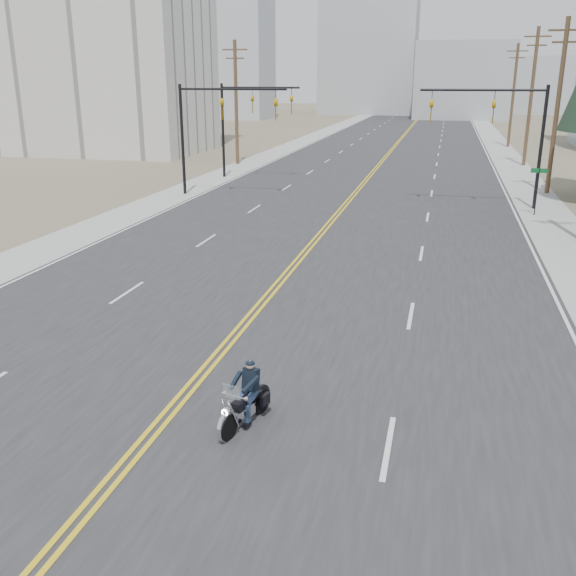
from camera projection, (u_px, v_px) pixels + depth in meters
The scene contains 18 objects.
ground_plane at pixel (66, 537), 10.72m from camera, with size 400.00×400.00×0.00m, color #776D56.
road at pixel (396, 144), 75.39m from camera, with size 20.00×200.00×0.01m, color #303033.
sidewalk_left at pixel (301, 142), 77.97m from camera, with size 3.00×200.00×0.01m, color #A5A5A0.
sidewalk_right at pixel (499, 147), 72.81m from camera, with size 3.00×200.00×0.01m, color #A5A5A0.
traffic_mast_left at pixel (211, 118), 40.76m from camera, with size 7.10×0.26×7.00m.
traffic_mast_right at pixel (506, 122), 36.74m from camera, with size 7.10×0.26×7.00m.
traffic_mast_far at pixel (244, 113), 48.25m from camera, with size 6.10×0.26×7.00m.
street_sign at pixel (538, 183), 35.45m from camera, with size 0.90×0.06×2.62m.
utility_pole_c at pixel (558, 105), 41.25m from camera, with size 2.20×0.30×11.00m.
utility_pole_d at pixel (531, 95), 55.03m from camera, with size 2.20×0.30×11.50m.
utility_pole_e at pixel (513, 94), 70.81m from camera, with size 2.20×0.30×11.00m.
utility_pole_left at pixel (236, 101), 56.17m from camera, with size 2.20×0.30×10.50m.
haze_bldg_a at pixel (232, 59), 121.40m from camera, with size 14.00×12.00×22.00m, color #B7BCC6.
haze_bldg_b at pixel (463, 81), 122.24m from camera, with size 18.00×14.00×14.00m, color #ADB2B7.
haze_bldg_d at pixel (369, 52), 138.72m from camera, with size 20.00×15.00×26.00m, color #ADB2B7.
haze_bldg_e at pixel (540, 85), 141.84m from camera, with size 14.00×14.00×12.00m, color #B7BCC6.
haze_bldg_f at pixel (189, 76), 139.55m from camera, with size 12.00×12.00×16.00m, color #ADB2B7.
motorcyclist at pixel (245, 396), 13.92m from camera, with size 0.81×1.88×1.47m, color black, non-canonical shape.
Camera 1 is at (5.72, -7.77, 7.28)m, focal length 40.00 mm.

